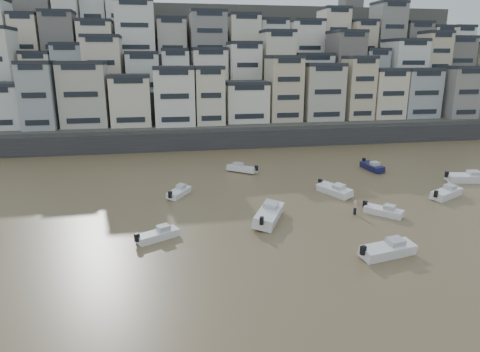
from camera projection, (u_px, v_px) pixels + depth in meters
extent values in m
cube|color=#38383A|center=(247.00, 139.00, 84.33)|extent=(140.00, 3.00, 3.50)
cube|color=#4C4C47|center=(263.00, 131.00, 91.79)|extent=(140.00, 14.00, 4.00)
cube|color=#4C4C47|center=(251.00, 110.00, 102.35)|extent=(140.00, 14.00, 10.00)
cube|color=#4C4C47|center=(242.00, 90.00, 112.65)|extent=(140.00, 14.00, 18.00)
cube|color=#4C4C47|center=(234.00, 73.00, 122.95)|extent=(140.00, 16.00, 26.00)
cube|color=#4C4C47|center=(226.00, 62.00, 135.40)|extent=(140.00, 18.00, 32.00)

